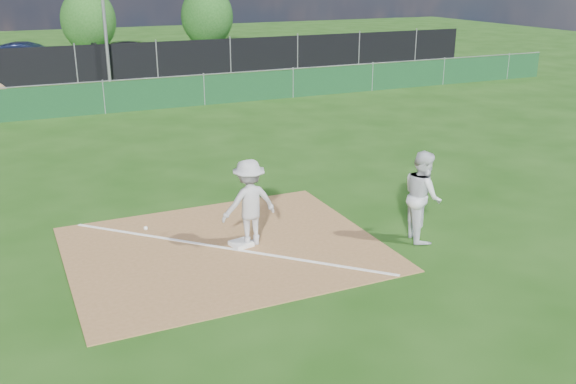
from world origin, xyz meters
The scene contains 13 objects.
ground centered at (0.00, 10.00, 0.00)m, with size 90.00×90.00×0.00m, color #18410E.
infield_dirt centered at (0.00, 1.00, 0.01)m, with size 6.00×5.00×0.02m, color olive.
foul_line centered at (0.00, 1.00, 0.03)m, with size 0.08×7.00×0.01m, color white.
green_fence centered at (0.00, 15.00, 0.60)m, with size 44.00×0.05×1.20m, color #0F371A.
black_fence centered at (0.00, 23.00, 0.90)m, with size 46.00×0.04×1.80m, color black.
parking_lot centered at (0.00, 28.00, 0.01)m, with size 46.00×9.00×0.01m, color black.
first_base centered at (0.34, 0.98, 0.06)m, with size 0.39×0.39×0.08m, color white.
play_at_first centered at (0.54, 0.99, 0.90)m, with size 2.66×0.74×1.76m.
runner centered at (3.84, -0.16, 0.93)m, with size 0.91×0.71×1.87m, color silver.
car_mid centered at (-1.92, 26.76, 0.82)m, with size 1.72×4.94×1.63m, color black.
car_right centered at (3.81, 27.64, 0.69)m, with size 1.91×4.71×1.37m, color black.
tree_mid centered at (2.35, 34.58, 2.16)m, with size 3.53×3.53×4.19m.
tree_right centered at (10.30, 34.15, 2.19)m, with size 3.59×3.59×4.26m.
Camera 1 is at (-3.69, -10.13, 5.24)m, focal length 40.00 mm.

